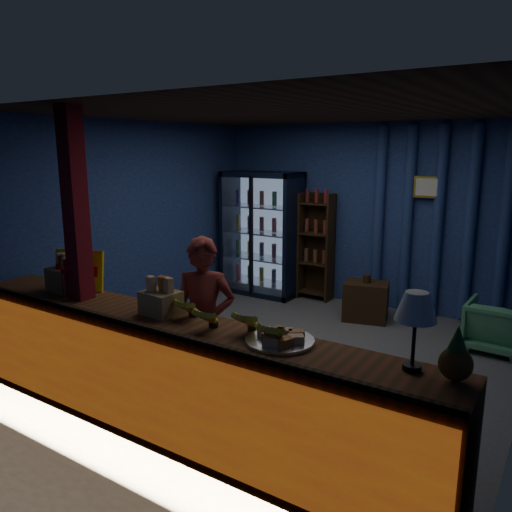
% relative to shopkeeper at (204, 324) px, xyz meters
% --- Properties ---
extents(ground, '(4.60, 4.60, 0.00)m').
position_rel_shopkeeper_xyz_m(ground, '(0.08, 1.42, -0.76)').
color(ground, '#515154').
rests_on(ground, ground).
extents(room_walls, '(4.60, 4.60, 4.60)m').
position_rel_shopkeeper_xyz_m(room_walls, '(0.08, 1.42, 0.81)').
color(room_walls, navy).
rests_on(room_walls, ground).
extents(counter, '(4.40, 0.57, 0.99)m').
position_rel_shopkeeper_xyz_m(counter, '(0.08, -0.49, -0.28)').
color(counter, brown).
rests_on(counter, ground).
extents(support_post, '(0.16, 0.16, 2.60)m').
position_rel_shopkeeper_xyz_m(support_post, '(-0.97, -0.48, 0.54)').
color(support_post, maroon).
rests_on(support_post, ground).
extents(beverage_cooler, '(1.20, 0.62, 1.90)m').
position_rel_shopkeeper_xyz_m(beverage_cooler, '(-1.47, 3.33, 0.17)').
color(beverage_cooler, black).
rests_on(beverage_cooler, ground).
extents(bottle_shelf, '(0.50, 0.28, 1.60)m').
position_rel_shopkeeper_xyz_m(bottle_shelf, '(-0.62, 3.47, 0.04)').
color(bottle_shelf, '#352510').
rests_on(bottle_shelf, ground).
extents(curtain_folds, '(1.74, 0.14, 2.50)m').
position_rel_shopkeeper_xyz_m(curtain_folds, '(1.08, 3.56, 0.54)').
color(curtain_folds, navy).
rests_on(curtain_folds, room_walls).
extents(framed_picture, '(0.36, 0.04, 0.28)m').
position_rel_shopkeeper_xyz_m(framed_picture, '(0.93, 3.51, 0.99)').
color(framed_picture, gold).
rests_on(framed_picture, room_walls).
extents(shopkeeper, '(0.65, 0.56, 1.52)m').
position_rel_shopkeeper_xyz_m(shopkeeper, '(0.00, 0.00, 0.00)').
color(shopkeeper, maroon).
rests_on(shopkeeper, ground).
extents(green_chair, '(0.64, 0.66, 0.57)m').
position_rel_shopkeeper_xyz_m(green_chair, '(1.98, 2.75, -0.47)').
color(green_chair, '#50A069').
rests_on(green_chair, ground).
extents(side_table, '(0.65, 0.54, 0.62)m').
position_rel_shopkeeper_xyz_m(side_table, '(0.38, 2.93, -0.50)').
color(side_table, '#352510').
rests_on(side_table, ground).
extents(yellow_sign, '(0.48, 0.26, 0.38)m').
position_rel_shopkeeper_xyz_m(yellow_sign, '(-1.20, -0.32, 0.38)').
color(yellow_sign, yellow).
rests_on(yellow_sign, counter).
extents(soda_bottles, '(0.47, 0.19, 0.35)m').
position_rel_shopkeeper_xyz_m(soda_bottles, '(-1.15, -0.44, 0.33)').
color(soda_bottles, '#B10B0D').
rests_on(soda_bottles, counter).
extents(snack_box_left, '(0.36, 0.30, 0.35)m').
position_rel_shopkeeper_xyz_m(snack_box_left, '(-1.28, -0.39, 0.32)').
color(snack_box_left, '#A4834F').
rests_on(snack_box_left, counter).
extents(snack_box_centre, '(0.30, 0.26, 0.30)m').
position_rel_shopkeeper_xyz_m(snack_box_centre, '(-0.10, -0.42, 0.30)').
color(snack_box_centre, '#A4834F').
rests_on(snack_box_centre, counter).
extents(pastry_tray, '(0.48, 0.48, 0.08)m').
position_rel_shopkeeper_xyz_m(pastry_tray, '(1.00, -0.42, 0.22)').
color(pastry_tray, silver).
rests_on(pastry_tray, counter).
extents(banana_bunches, '(1.09, 0.31, 0.18)m').
position_rel_shopkeeper_xyz_m(banana_bunches, '(0.58, -0.41, 0.28)').
color(banana_bunches, gold).
rests_on(banana_bunches, counter).
extents(table_lamp, '(0.25, 0.25, 0.48)m').
position_rel_shopkeeper_xyz_m(table_lamp, '(1.88, -0.36, 0.57)').
color(table_lamp, black).
rests_on(table_lamp, counter).
extents(pineapple, '(0.19, 0.19, 0.33)m').
position_rel_shopkeeper_xyz_m(pineapple, '(2.13, -0.38, 0.33)').
color(pineapple, brown).
rests_on(pineapple, counter).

